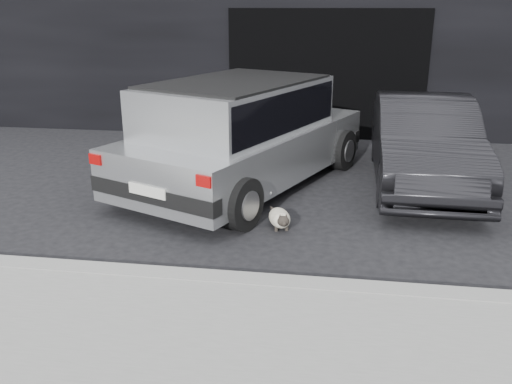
# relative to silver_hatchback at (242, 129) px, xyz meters

# --- Properties ---
(ground) EXTENTS (80.00, 80.00, 0.00)m
(ground) POSITION_rel_silver_hatchback_xyz_m (0.17, -0.59, -0.89)
(ground) COLOR black
(ground) RESTS_ON ground
(building_facade) EXTENTS (34.00, 4.00, 5.00)m
(building_facade) POSITION_rel_silver_hatchback_xyz_m (1.17, 5.41, 1.61)
(building_facade) COLOR black
(building_facade) RESTS_ON ground
(garage_opening) EXTENTS (4.00, 0.10, 2.60)m
(garage_opening) POSITION_rel_silver_hatchback_xyz_m (1.17, 3.40, 0.41)
(garage_opening) COLOR black
(garage_opening) RESTS_ON ground
(curb) EXTENTS (18.00, 0.25, 0.12)m
(curb) POSITION_rel_silver_hatchback_xyz_m (1.17, -3.19, -0.83)
(curb) COLOR gray
(curb) RESTS_ON ground
(sidewalk) EXTENTS (18.00, 2.20, 0.11)m
(sidewalk) POSITION_rel_silver_hatchback_xyz_m (1.17, -4.39, -0.83)
(sidewalk) COLOR gray
(sidewalk) RESTS_ON ground
(silver_hatchback) EXTENTS (3.57, 4.83, 1.63)m
(silver_hatchback) POSITION_rel_silver_hatchback_xyz_m (0.00, 0.00, 0.00)
(silver_hatchback) COLOR #B2B5B7
(silver_hatchback) RESTS_ON ground
(second_car) EXTENTS (1.51, 4.11, 1.34)m
(second_car) POSITION_rel_silver_hatchback_xyz_m (2.74, 0.49, -0.22)
(second_car) COLOR black
(second_car) RESTS_ON ground
(cat_siamese) EXTENTS (0.39, 0.74, 0.27)m
(cat_siamese) POSITION_rel_silver_hatchback_xyz_m (0.76, -1.60, -0.77)
(cat_siamese) COLOR beige
(cat_siamese) RESTS_ON ground
(cat_white) EXTENTS (0.82, 0.38, 0.39)m
(cat_white) POSITION_rel_silver_hatchback_xyz_m (0.26, -1.16, -0.70)
(cat_white) COLOR white
(cat_white) RESTS_ON ground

